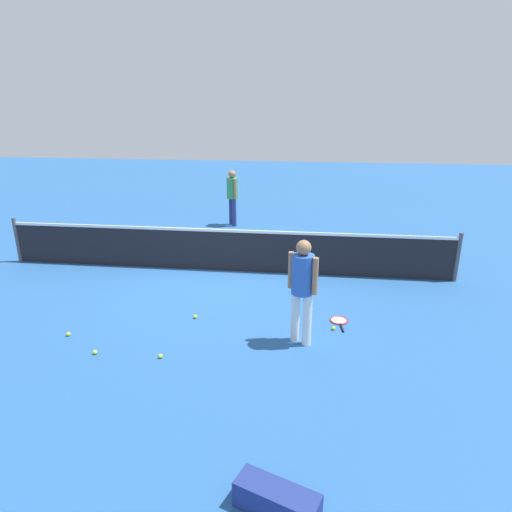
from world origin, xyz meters
name	(u,v)px	position (x,y,z in m)	size (l,w,h in m)	color
ground_plane	(225,270)	(0.00, 0.00, 0.00)	(40.00, 40.00, 0.00)	#265693
court_net	(224,249)	(0.00, 0.00, 0.50)	(10.09, 0.09, 1.07)	#4C4C51
player_near_side	(302,284)	(1.81, -3.01, 1.01)	(0.49, 0.47, 1.70)	white
player_far_side	(232,193)	(-0.51, 3.93, 1.01)	(0.47, 0.48, 1.70)	navy
tennis_racket_near_player	(339,321)	(2.46, -2.22, 0.01)	(0.35, 0.60, 0.03)	red
tennis_racket_far_player	(232,231)	(-0.42, 3.21, 0.01)	(0.60, 0.43, 0.03)	black
tennis_ball_near_player	(95,352)	(-1.27, -3.77, 0.03)	(0.07, 0.07, 0.07)	#C6E033
tennis_ball_by_net	(333,328)	(2.35, -2.54, 0.03)	(0.07, 0.07, 0.07)	#C6E033
tennis_ball_midcourt	(68,334)	(-1.97, -3.29, 0.03)	(0.07, 0.07, 0.07)	#C6E033
tennis_ball_baseline	(160,356)	(-0.25, -3.75, 0.03)	(0.07, 0.07, 0.07)	#C6E033
tennis_ball_stray_left	(195,317)	(-0.07, -2.41, 0.03)	(0.07, 0.07, 0.07)	#C6E033
equipment_bag	(273,499)	(1.65, -6.17, 0.14)	(0.85, 0.55, 0.28)	navy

